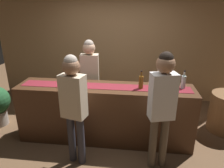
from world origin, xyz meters
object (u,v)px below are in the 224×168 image
object	(u,v)px
wine_glass_near_customer	(165,83)
wine_glass_mid_counter	(79,81)
wine_bottle_clear	(183,82)
customer_browsing	(73,100)
bartender	(90,73)
wine_bottle_amber	(141,82)
customer_sipping	(162,100)

from	to	relation	value
wine_glass_near_customer	wine_glass_mid_counter	xyz separation A→B (m)	(-1.36, -0.09, 0.00)
wine_bottle_clear	wine_glass_mid_counter	size ratio (longest dim) A/B	2.10
customer_browsing	bartender	bearing A→B (deg)	106.48
wine_bottle_clear	wine_bottle_amber	bearing A→B (deg)	-172.27
wine_bottle_amber	wine_glass_near_customer	distance (m)	0.37
wine_bottle_amber	bartender	distance (m)	1.14
bartender	customer_sipping	bearing A→B (deg)	130.08
bartender	customer_sipping	world-z (taller)	customer_sipping
wine_bottle_clear	wine_bottle_amber	size ratio (longest dim) A/B	1.00
wine_bottle_amber	customer_browsing	xyz separation A→B (m)	(-0.93, -0.62, -0.09)
wine_glass_near_customer	wine_glass_mid_counter	size ratio (longest dim) A/B	1.00
bartender	customer_sipping	xyz separation A→B (m)	(1.25, -1.16, 0.04)
wine_glass_near_customer	wine_glass_mid_counter	distance (m)	1.37
wine_glass_mid_counter	customer_sipping	distance (m)	1.36
customer_browsing	wine_glass_mid_counter	bearing A→B (deg)	111.01
bartender	customer_browsing	world-z (taller)	bartender
customer_sipping	bartender	bearing A→B (deg)	122.31
wine_bottle_clear	customer_sipping	size ratio (longest dim) A/B	0.17
wine_glass_near_customer	customer_browsing	world-z (taller)	customer_browsing
wine_glass_near_customer	bartender	size ratio (longest dim) A/B	0.09
wine_bottle_clear	wine_bottle_amber	xyz separation A→B (m)	(-0.67, -0.09, 0.00)
wine_bottle_clear	wine_glass_near_customer	distance (m)	0.31
wine_bottle_clear	customer_sipping	xyz separation A→B (m)	(-0.40, -0.65, -0.04)
wine_glass_mid_counter	customer_sipping	bearing A→B (deg)	-21.22
wine_glass_mid_counter	customer_browsing	xyz separation A→B (m)	(0.06, -0.55, -0.08)
customer_browsing	customer_sipping	bearing A→B (deg)	17.27
wine_bottle_amber	wine_glass_mid_counter	size ratio (longest dim) A/B	2.10
wine_bottle_clear	wine_glass_mid_counter	world-z (taller)	wine_bottle_clear
wine_glass_near_customer	customer_browsing	distance (m)	1.45
wine_bottle_amber	customer_browsing	world-z (taller)	customer_browsing
wine_bottle_clear	customer_browsing	bearing A→B (deg)	-156.07
wine_bottle_clear	customer_sipping	bearing A→B (deg)	-121.19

